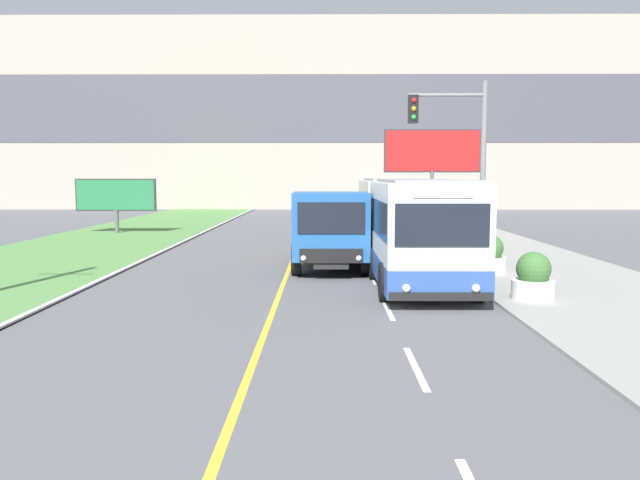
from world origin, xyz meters
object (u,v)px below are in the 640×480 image
at_px(car_distant, 326,223).
at_px(planter_round_third, 458,242).
at_px(billboard_small, 116,196).
at_px(billboard_large, 432,154).
at_px(planter_round_second, 489,256).
at_px(planter_round_near, 533,279).
at_px(traffic_light_mast, 461,156).
at_px(city_bus, 407,225).
at_px(dump_truck, 330,231).

distance_m(car_distant, planter_round_third, 10.59).
bearing_deg(billboard_small, billboard_large, 7.53).
relative_size(car_distant, billboard_small, 0.96).
bearing_deg(billboard_large, planter_round_second, -93.50).
relative_size(planter_round_near, planter_round_second, 0.98).
height_order(traffic_light_mast, planter_round_near, traffic_light_mast).
height_order(traffic_light_mast, billboard_small, traffic_light_mast).
height_order(planter_round_second, planter_round_third, planter_round_second).
relative_size(city_bus, planter_round_second, 10.15).
bearing_deg(car_distant, city_bus, -78.55).
height_order(dump_truck, car_distant, dump_truck).
bearing_deg(planter_round_third, billboard_large, 84.99).
relative_size(car_distant, planter_round_near, 3.54).
xyz_separation_m(city_bus, planter_round_third, (2.53, 3.73, -0.97)).
bearing_deg(car_distant, planter_round_second, -69.02).
distance_m(billboard_large, planter_round_near, 21.90).
bearing_deg(planter_round_third, city_bus, -124.14).
bearing_deg(traffic_light_mast, billboard_small, 133.47).
bearing_deg(traffic_light_mast, city_bus, 117.54).
relative_size(city_bus, traffic_light_mast, 2.13).
relative_size(car_distant, planter_round_second, 3.46).
bearing_deg(traffic_light_mast, planter_round_second, 51.79).
bearing_deg(dump_truck, planter_round_near, -46.21).
height_order(billboard_large, planter_round_near, billboard_large).
xyz_separation_m(car_distant, planter_round_second, (5.23, -13.63, -0.06)).
height_order(billboard_small, planter_round_second, billboard_small).
xyz_separation_m(billboard_small, planter_round_second, (16.98, -14.76, -1.47)).
xyz_separation_m(billboard_small, planter_round_near, (16.94, -19.14, -1.48)).
bearing_deg(city_bus, billboard_small, 135.56).
xyz_separation_m(dump_truck, planter_round_second, (5.13, -0.92, -0.74)).
bearing_deg(dump_truck, planter_round_second, -10.16).
xyz_separation_m(city_bus, traffic_light_mast, (1.24, -2.38, 2.19)).
height_order(city_bus, planter_round_second, city_bus).
distance_m(car_distant, planter_round_near, 18.75).
height_order(dump_truck, billboard_large, billboard_large).
bearing_deg(planter_round_near, city_bus, 116.88).
xyz_separation_m(car_distant, planter_round_third, (5.16, -9.25, -0.08)).
bearing_deg(billboard_large, dump_truck, -110.85).
bearing_deg(planter_round_third, traffic_light_mast, -101.92).
distance_m(city_bus, billboard_large, 17.14).
bearing_deg(planter_round_second, car_distant, 110.98).
bearing_deg(traffic_light_mast, billboard_large, 82.73).
xyz_separation_m(traffic_light_mast, planter_round_near, (1.31, -2.66, -3.16)).
relative_size(city_bus, billboard_small, 2.82).
bearing_deg(dump_truck, billboard_large, 69.15).
bearing_deg(planter_round_third, planter_round_second, -89.11).
bearing_deg(dump_truck, city_bus, -5.96).
distance_m(traffic_light_mast, planter_round_near, 4.33).
relative_size(billboard_small, planter_round_second, 3.60).
bearing_deg(city_bus, planter_round_second, -14.14).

